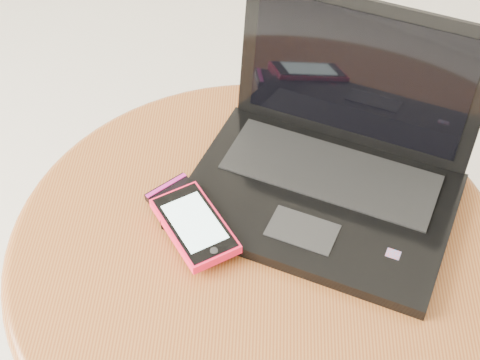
{
  "coord_description": "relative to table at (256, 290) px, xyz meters",
  "views": [
    {
      "loc": [
        -0.05,
        -0.48,
        1.24
      ],
      "look_at": [
        -0.08,
        0.14,
        0.57
      ],
      "focal_mm": 54.29,
      "sensor_mm": 36.0,
      "label": 1
    }
  ],
  "objects": [
    {
      "name": "table",
      "position": [
        0.0,
        0.0,
        0.0
      ],
      "size": [
        0.64,
        0.64,
        0.51
      ],
      "color": "#5A3112",
      "rests_on": "ground"
    },
    {
      "name": "phone_black",
      "position": [
        -0.09,
        0.04,
        0.12
      ],
      "size": [
        0.13,
        0.13,
        0.01
      ],
      "color": "black",
      "rests_on": "table"
    },
    {
      "name": "laptop",
      "position": [
        0.09,
        0.1,
        0.15
      ],
      "size": [
        0.42,
        0.38,
        0.23
      ],
      "color": "black",
      "rests_on": "table"
    },
    {
      "name": "phone_pink",
      "position": [
        -0.08,
        0.01,
        0.13
      ],
      "size": [
        0.12,
        0.14,
        0.02
      ],
      "color": "#FF163E",
      "rests_on": "phone_black"
    }
  ]
}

